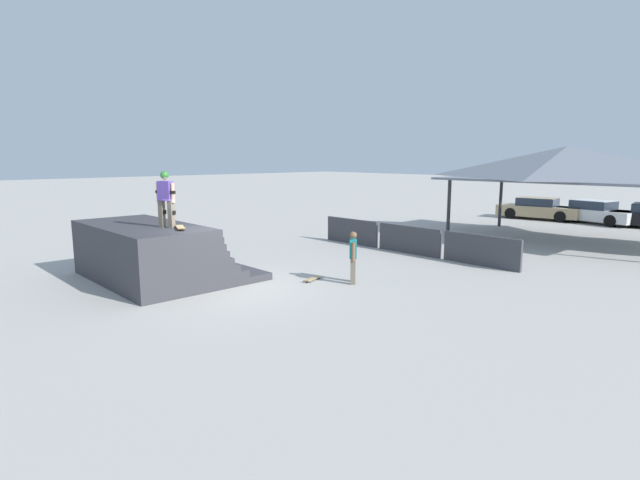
{
  "coord_description": "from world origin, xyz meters",
  "views": [
    {
      "loc": [
        11.84,
        -7.35,
        3.65
      ],
      "look_at": [
        -0.11,
        3.75,
        0.93
      ],
      "focal_mm": 28.0,
      "sensor_mm": 36.0,
      "label": 1
    }
  ],
  "objects_px": {
    "skateboard_on_deck": "(180,227)",
    "parked_car_tan": "(539,209)",
    "skateboard_on_ground": "(312,279)",
    "bystander_walking": "(353,255)",
    "skater_on_deck": "(166,195)",
    "parked_car_white": "(594,212)"
  },
  "relations": [
    {
      "from": "skateboard_on_deck",
      "to": "parked_car_tan",
      "type": "bearing_deg",
      "value": 112.8
    },
    {
      "from": "parked_car_white",
      "to": "skateboard_on_deck",
      "type": "bearing_deg",
      "value": -85.04
    },
    {
      "from": "skater_on_deck",
      "to": "parked_car_white",
      "type": "distance_m",
      "value": 23.96
    },
    {
      "from": "skateboard_on_ground",
      "to": "parked_car_tan",
      "type": "xyz_separation_m",
      "value": [
        -1.95,
        19.81,
        0.54
      ]
    },
    {
      "from": "skater_on_deck",
      "to": "bystander_walking",
      "type": "relative_size",
      "value": 1.04
    },
    {
      "from": "skater_on_deck",
      "to": "skateboard_on_ground",
      "type": "relative_size",
      "value": 1.96
    },
    {
      "from": "skateboard_on_deck",
      "to": "bystander_walking",
      "type": "xyz_separation_m",
      "value": [
        2.78,
        3.97,
        -0.9
      ]
    },
    {
      "from": "skater_on_deck",
      "to": "parked_car_white",
      "type": "bearing_deg",
      "value": 58.83
    },
    {
      "from": "skateboard_on_deck",
      "to": "bystander_walking",
      "type": "bearing_deg",
      "value": 77.33
    },
    {
      "from": "parked_car_tan",
      "to": "bystander_walking",
      "type": "bearing_deg",
      "value": -88.13
    },
    {
      "from": "skater_on_deck",
      "to": "bystander_walking",
      "type": "distance_m",
      "value": 5.57
    },
    {
      "from": "skateboard_on_deck",
      "to": "skateboard_on_ground",
      "type": "height_order",
      "value": "skateboard_on_deck"
    },
    {
      "from": "skateboard_on_deck",
      "to": "parked_car_white",
      "type": "distance_m",
      "value": 23.74
    },
    {
      "from": "skater_on_deck",
      "to": "skateboard_on_ground",
      "type": "height_order",
      "value": "skater_on_deck"
    },
    {
      "from": "bystander_walking",
      "to": "skater_on_deck",
      "type": "bearing_deg",
      "value": 96.41
    },
    {
      "from": "skater_on_deck",
      "to": "skateboard_on_deck",
      "type": "bearing_deg",
      "value": -13.93
    },
    {
      "from": "skateboard_on_deck",
      "to": "bystander_walking",
      "type": "relative_size",
      "value": 0.57
    },
    {
      "from": "skater_on_deck",
      "to": "parked_car_white",
      "type": "relative_size",
      "value": 0.34
    },
    {
      "from": "skateboard_on_deck",
      "to": "parked_car_tan",
      "type": "height_order",
      "value": "skateboard_on_deck"
    },
    {
      "from": "skater_on_deck",
      "to": "skateboard_on_deck",
      "type": "relative_size",
      "value": 1.82
    },
    {
      "from": "skater_on_deck",
      "to": "parked_car_white",
      "type": "xyz_separation_m",
      "value": [
        3.31,
        23.65,
        -1.99
      ]
    },
    {
      "from": "bystander_walking",
      "to": "parked_car_white",
      "type": "relative_size",
      "value": 0.33
    }
  ]
}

